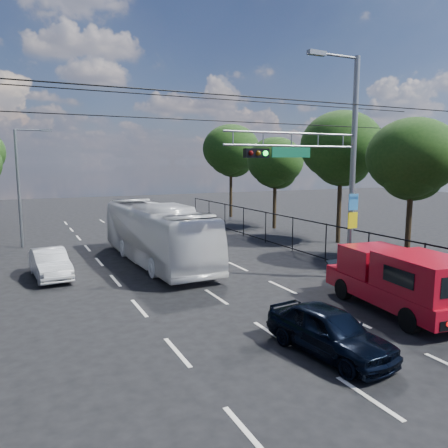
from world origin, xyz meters
TOP-DOWN VIEW (x-y plane):
  - ground at (0.00, 0.00)m, footprint 120.00×120.00m
  - lane_markings at (-0.00, 14.00)m, footprint 6.12×38.00m
  - signal_mast at (5.28, 7.99)m, footprint 6.43×0.39m
  - streetlight_left at (-6.33, 22.00)m, footprint 2.09×0.22m
  - utility_wires at (0.00, 8.83)m, footprint 22.00×5.04m
  - fence_right at (7.60, 12.17)m, footprint 0.06×34.03m
  - tree_right_b at (11.22, 9.02)m, footprint 4.50×4.50m
  - tree_right_c at (11.82, 15.02)m, footprint 5.10×5.10m
  - tree_right_d at (11.42, 22.02)m, footprint 4.32×4.32m
  - tree_right_e at (11.62, 30.02)m, footprint 5.28×5.28m
  - red_pickup at (4.95, 3.78)m, footprint 2.73×6.00m
  - navy_hatchback at (0.64, 2.14)m, footprint 2.03×4.01m
  - white_bus at (-0.34, 14.61)m, footprint 2.95×10.98m
  - white_van at (-5.50, 13.78)m, footprint 1.68×3.98m

SIDE VIEW (x-z plane):
  - ground at x=0.00m, z-range 0.00..0.00m
  - lane_markings at x=0.00m, z-range 0.00..0.01m
  - white_van at x=-5.50m, z-range 0.00..1.28m
  - navy_hatchback at x=0.64m, z-range 0.00..1.31m
  - fence_right at x=7.60m, z-range 0.03..2.03m
  - red_pickup at x=4.95m, z-range 0.07..2.23m
  - white_bus at x=-0.34m, z-range 0.00..3.03m
  - streetlight_left at x=-6.33m, z-range 0.40..7.48m
  - tree_right_d at x=11.42m, z-range 1.34..8.36m
  - tree_right_b at x=11.22m, z-range 1.40..8.71m
  - signal_mast at x=5.28m, z-range 0.49..9.99m
  - tree_right_c at x=11.82m, z-range 1.59..9.88m
  - tree_right_e at x=11.62m, z-range 1.65..10.23m
  - utility_wires at x=0.00m, z-range 6.86..7.60m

